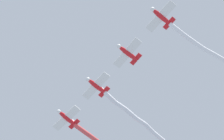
{
  "coord_description": "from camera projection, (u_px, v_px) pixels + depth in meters",
  "views": [
    {
      "loc": [
        32.44,
        -2.49,
        7.56
      ],
      "look_at": [
        0.88,
        4.29,
        80.51
      ],
      "focal_mm": 72.32,
      "sensor_mm": 36.0,
      "label": 1
    }
  ],
  "objects": [
    {
      "name": "airplane_right_wing",
      "position": [
        128.0,
        53.0,
        78.3
      ],
      "size": [
        6.24,
        4.86,
        1.58
      ],
      "rotation": [
        0.0,
        0.0,
        5.18
      ],
      "color": "red"
    },
    {
      "name": "airplane_slot",
      "position": [
        161.0,
        16.0,
        75.95
      ],
      "size": [
        6.21,
        4.85,
        1.58
      ],
      "rotation": [
        0.0,
        0.0,
        5.2
      ],
      "color": "red"
    },
    {
      "name": "smoke_trail_left_wing",
      "position": [
        148.0,
        129.0,
        84.66
      ],
      "size": [
        12.15,
        19.48,
        1.58
      ],
      "color": "white"
    },
    {
      "name": "airplane_lead",
      "position": [
        67.0,
        118.0,
        83.56
      ],
      "size": [
        6.06,
        4.93,
        1.58
      ],
      "rotation": [
        0.0,
        0.0,
        5.28
      ],
      "color": "red"
    },
    {
      "name": "airplane_left_wing",
      "position": [
        96.0,
        86.0,
        81.21
      ],
      "size": [
        6.17,
        4.83,
        1.58
      ],
      "rotation": [
        0.0,
        0.0,
        5.22
      ],
      "color": "red"
    }
  ]
}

